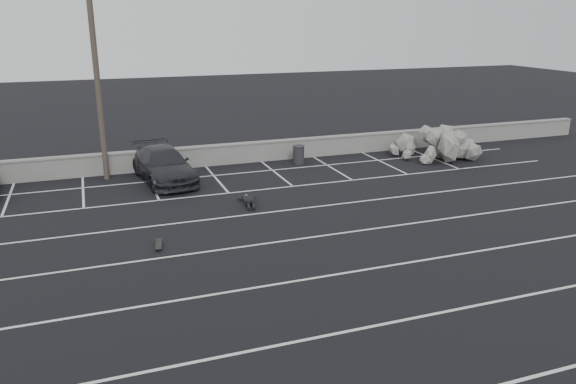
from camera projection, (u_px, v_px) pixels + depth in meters
name	position (u px, v px, depth m)	size (l,w,h in m)	color
ground	(271.00, 285.00, 16.14)	(120.00, 120.00, 0.00)	black
seawall	(185.00, 157.00, 28.54)	(50.00, 0.45, 1.06)	gray
stall_lines	(231.00, 232.00, 20.07)	(36.00, 20.05, 0.01)	silver
car_right	(164.00, 165.00, 26.20)	(2.14, 5.25, 1.52)	#25262B
utility_pole	(96.00, 72.00, 25.23)	(1.31, 0.26, 9.86)	#4C4238
trash_bin	(299.00, 155.00, 29.25)	(0.67, 0.67, 0.98)	#28282B
riprap_pile	(444.00, 149.00, 30.46)	(4.94, 3.84, 1.20)	gray
person	(248.00, 198.00, 23.23)	(1.09, 2.19, 0.42)	black
skateboard	(159.00, 245.00, 18.79)	(0.31, 0.80, 0.09)	black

